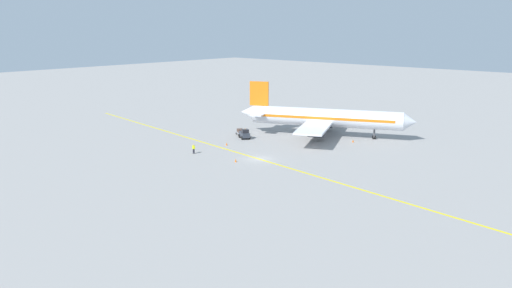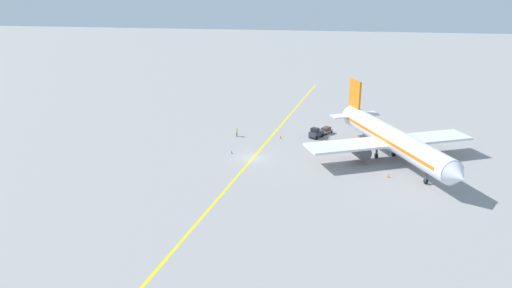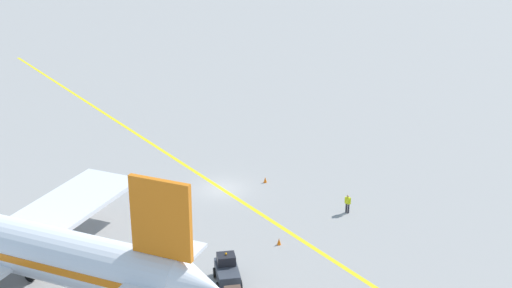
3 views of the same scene
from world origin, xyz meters
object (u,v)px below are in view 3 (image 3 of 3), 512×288
ground_crew_worker (348,203)px  traffic_cone_by_wingtip (279,241)px  traffic_cone_mid_apron (265,180)px  baggage_tug_dark (227,271)px

ground_crew_worker → traffic_cone_by_wingtip: size_ratio=3.05×
traffic_cone_mid_apron → baggage_tug_dark: bearing=-141.7°
traffic_cone_mid_apron → ground_crew_worker: bearing=-84.7°
ground_crew_worker → traffic_cone_mid_apron: (-0.87, 9.34, -0.63)m
baggage_tug_dark → traffic_cone_mid_apron: (13.80, 10.89, -0.63)m
baggage_tug_dark → traffic_cone_by_wingtip: baggage_tug_dark is taller
ground_crew_worker → baggage_tug_dark: bearing=-174.0°
baggage_tug_dark → traffic_cone_mid_apron: baggage_tug_dark is taller
ground_crew_worker → traffic_cone_mid_apron: size_ratio=3.05×
baggage_tug_dark → ground_crew_worker: (14.67, 1.54, 0.01)m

